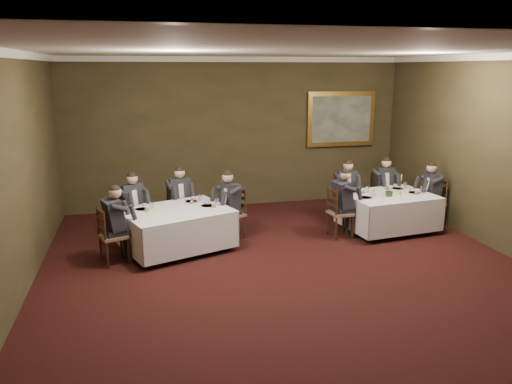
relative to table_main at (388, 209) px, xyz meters
name	(u,v)px	position (x,y,z in m)	size (l,w,h in m)	color
ground	(302,291)	(-2.60, -2.33, -0.45)	(10.00, 10.00, 0.00)	black
ceiling	(308,49)	(-2.60, -2.33, 3.05)	(8.00, 10.00, 0.10)	silver
back_wall	(237,133)	(-2.60, 2.67, 1.30)	(8.00, 0.10, 3.50)	#333119
crown_molding	(308,53)	(-2.60, -2.33, 2.99)	(8.00, 10.00, 0.12)	white
table_main	(388,209)	(0.00, 0.00, 0.00)	(1.91, 1.55, 0.67)	black
table_second	(177,226)	(-4.28, -0.14, 0.00)	(2.22, 1.95, 0.67)	black
chair_main_backleft	(345,208)	(-0.58, 0.84, -0.17)	(0.45, 0.43, 1.00)	#866344
diner_main_backleft	(345,198)	(-0.58, 0.83, 0.06)	(0.43, 0.49, 1.35)	black
chair_main_backright	(382,204)	(0.36, 0.96, -0.17)	(0.48, 0.46, 1.00)	#866344
diner_main_backright	(382,194)	(0.36, 0.94, 0.06)	(0.45, 0.51, 1.35)	black
chair_main_endleft	(339,223)	(-1.11, -0.14, -0.17)	(0.46, 0.47, 1.00)	#866344
diner_main_endleft	(340,212)	(-1.10, -0.13, 0.06)	(0.51, 0.45, 1.35)	black
chair_main_endright	(432,212)	(1.11, 0.13, -0.17)	(0.44, 0.46, 1.00)	#866344
diner_main_endright	(432,201)	(1.10, 0.13, 0.06)	(0.50, 0.44, 1.35)	black
chair_sec_backleft	(133,226)	(-5.08, 0.58, -0.17)	(0.59, 0.59, 1.00)	#866344
diner_sec_backleft	(132,215)	(-5.07, 0.57, 0.06)	(0.59, 0.62, 1.35)	black
chair_sec_backright	(180,218)	(-4.14, 0.92, -0.17)	(0.52, 0.51, 1.00)	#866344
diner_sec_backright	(180,207)	(-4.14, 0.91, 0.06)	(0.50, 0.56, 1.35)	black
chair_sec_endright	(232,224)	(-3.18, 0.26, -0.17)	(0.56, 0.57, 1.00)	#866344
diner_sec_endright	(232,213)	(-3.19, 0.25, 0.06)	(0.60, 0.56, 1.35)	black
chair_sec_endleft	(114,247)	(-5.39, -0.54, -0.17)	(0.54, 0.55, 1.00)	#866344
diner_sec_endleft	(113,234)	(-5.38, -0.54, 0.06)	(0.59, 0.54, 1.35)	black
centerpiece	(390,190)	(-0.06, -0.13, 0.45)	(0.23, 0.20, 0.26)	#2D5926
candlestick	(401,187)	(0.23, -0.05, 0.47)	(0.06, 0.06, 0.43)	#B78138
place_setting_table_main	(361,190)	(-0.46, 0.34, 0.35)	(0.33, 0.31, 0.14)	white
place_setting_table_second	(145,207)	(-4.83, 0.08, 0.35)	(0.33, 0.31, 0.14)	white
painting	(341,119)	(0.00, 2.61, 1.58)	(1.73, 0.09, 1.34)	gold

